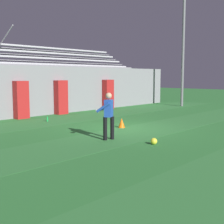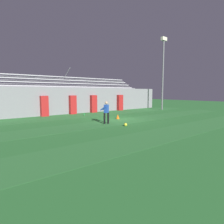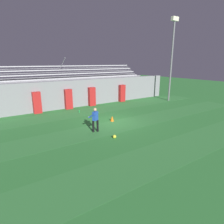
{
  "view_description": "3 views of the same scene",
  "coord_description": "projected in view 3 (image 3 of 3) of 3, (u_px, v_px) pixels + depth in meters",
  "views": [
    {
      "loc": [
        -10.07,
        -8.66,
        2.25
      ],
      "look_at": [
        -1.58,
        -0.81,
        0.91
      ],
      "focal_mm": 50.0,
      "sensor_mm": 36.0,
      "label": 1
    },
    {
      "loc": [
        -10.39,
        -12.24,
        2.34
      ],
      "look_at": [
        -2.77,
        -2.62,
        1.03
      ],
      "focal_mm": 30.0,
      "sensor_mm": 36.0,
      "label": 2
    },
    {
      "loc": [
        -7.85,
        -11.76,
        4.59
      ],
      "look_at": [
        -1.11,
        -1.61,
        1.33
      ],
      "focal_mm": 30.0,
      "sensor_mm": 36.0,
      "label": 3
    }
  ],
  "objects": [
    {
      "name": "ground_plane",
      "position": [
        112.0,
        122.0,
        14.85
      ],
      "size": [
        80.0,
        80.0,
        0.0
      ],
      "primitive_type": "plane",
      "color": "#2D7533"
    },
    {
      "name": "turf_stripe_near",
      "position": [
        174.0,
        150.0,
        10.02
      ],
      "size": [
        28.0,
        2.49,
        0.01
      ],
      "primitive_type": "cube",
      "color": "#337A38",
      "rests_on": "ground"
    },
    {
      "name": "turf_stripe_mid",
      "position": [
        120.0,
        125.0,
        14.03
      ],
      "size": [
        28.0,
        2.49,
        0.01
      ],
      "primitive_type": "cube",
      "color": "#337A38",
      "rests_on": "ground"
    },
    {
      "name": "turf_stripe_far",
      "position": [
        90.0,
        111.0,
        18.04
      ],
      "size": [
        28.0,
        2.49,
        0.01
      ],
      "primitive_type": "cube",
      "color": "#337A38",
      "rests_on": "ground"
    },
    {
      "name": "back_wall",
      "position": [
        78.0,
        93.0,
        19.72
      ],
      "size": [
        24.0,
        0.6,
        2.8
      ],
      "primitive_type": "cube",
      "color": "gray",
      "rests_on": "ground"
    },
    {
      "name": "padding_pillar_gate_left",
      "position": [
        68.0,
        99.0,
        18.68
      ],
      "size": [
        0.71,
        0.44,
        1.99
      ],
      "primitive_type": "cube",
      "color": "#B21E1E",
      "rests_on": "ground"
    },
    {
      "name": "padding_pillar_gate_right",
      "position": [
        92.0,
        97.0,
        20.08
      ],
      "size": [
        0.71,
        0.44,
        1.99
      ],
      "primitive_type": "cube",
      "color": "#B21E1E",
      "rests_on": "ground"
    },
    {
      "name": "padding_pillar_far_left",
      "position": [
        37.0,
        103.0,
        17.07
      ],
      "size": [
        0.71,
        0.44,
        1.99
      ],
      "primitive_type": "cube",
      "color": "#B21E1E",
      "rests_on": "ground"
    },
    {
      "name": "padding_pillar_far_right",
      "position": [
        122.0,
        93.0,
        22.23
      ],
      "size": [
        0.71,
        0.44,
        1.99
      ],
      "primitive_type": "cube",
      "color": "#B21E1E",
      "rests_on": "ground"
    },
    {
      "name": "bleacher_stand",
      "position": [
        71.0,
        90.0,
        21.3
      ],
      "size": [
        18.0,
        3.35,
        5.03
      ],
      "color": "gray",
      "rests_on": "ground"
    },
    {
      "name": "floodlight_pole",
      "position": [
        172.0,
        51.0,
        21.54
      ],
      "size": [
        0.9,
        0.36,
        9.43
      ],
      "color": "slate",
      "rests_on": "ground"
    },
    {
      "name": "goalkeeper",
      "position": [
        95.0,
        118.0,
        12.48
      ],
      "size": [
        0.73,
        0.69,
        1.67
      ],
      "color": "black",
      "rests_on": "ground"
    },
    {
      "name": "soccer_ball",
      "position": [
        114.0,
        137.0,
        11.61
      ],
      "size": [
        0.22,
        0.22,
        0.22
      ],
      "primitive_type": "sphere",
      "color": "yellow",
      "rests_on": "ground"
    },
    {
      "name": "traffic_cone",
      "position": [
        112.0,
        119.0,
        14.96
      ],
      "size": [
        0.3,
        0.3,
        0.42
      ],
      "primitive_type": "cone",
      "color": "orange",
      "rests_on": "ground"
    },
    {
      "name": "water_bottle",
      "position": [
        79.0,
        111.0,
        17.52
      ],
      "size": [
        0.07,
        0.07,
        0.24
      ],
      "primitive_type": "cylinder",
      "color": "green",
      "rests_on": "ground"
    }
  ]
}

